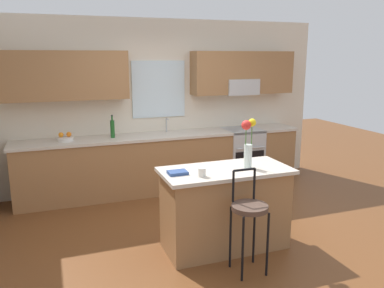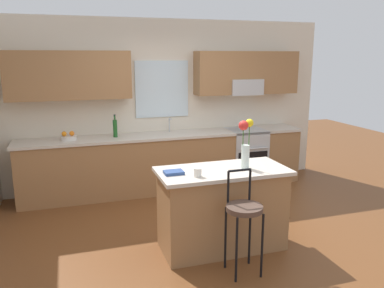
{
  "view_description": "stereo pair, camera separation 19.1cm",
  "coord_description": "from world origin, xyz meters",
  "views": [
    {
      "loc": [
        -1.66,
        -4.12,
        2.13
      ],
      "look_at": [
        0.05,
        0.55,
        1.0
      ],
      "focal_mm": 36.5,
      "sensor_mm": 36.0,
      "label": 1
    },
    {
      "loc": [
        -1.48,
        -4.18,
        2.13
      ],
      "look_at": [
        0.05,
        0.55,
        1.0
      ],
      "focal_mm": 36.5,
      "sensor_mm": 36.0,
      "label": 2
    }
  ],
  "objects": [
    {
      "name": "oven_range",
      "position": [
        1.36,
        1.68,
        0.46
      ],
      "size": [
        0.6,
        0.64,
        0.92
      ],
      "color": "#B7BABC",
      "rests_on": "ground"
    },
    {
      "name": "bar_stool_near",
      "position": [
        0.09,
        -0.96,
        0.64
      ],
      "size": [
        0.36,
        0.36,
        1.04
      ],
      "color": "black",
      "rests_on": "ground"
    },
    {
      "name": "ground_plane",
      "position": [
        0.0,
        0.0,
        0.0
      ],
      "size": [
        14.0,
        14.0,
        0.0
      ],
      "primitive_type": "plane",
      "color": "brown"
    },
    {
      "name": "mug_ceramic",
      "position": [
        -0.25,
        -0.57,
        0.97
      ],
      "size": [
        0.08,
        0.08,
        0.09
      ],
      "primitive_type": "cylinder",
      "color": "silver",
      "rests_on": "kitchen_island"
    },
    {
      "name": "kitchen_island",
      "position": [
        0.09,
        -0.4,
        0.46
      ],
      "size": [
        1.43,
        0.68,
        0.92
      ],
      "color": "#996B42",
      "rests_on": "ground"
    },
    {
      "name": "sink_faucet",
      "position": [
        0.08,
        1.84,
        1.06
      ],
      "size": [
        0.02,
        0.13,
        0.23
      ],
      "color": "#B7BABC",
      "rests_on": "counter_run"
    },
    {
      "name": "back_wall_assembly",
      "position": [
        0.03,
        1.98,
        1.51
      ],
      "size": [
        5.6,
        0.5,
        2.7
      ],
      "color": "beige",
      "rests_on": "ground"
    },
    {
      "name": "cookbook",
      "position": [
        -0.46,
        -0.4,
        0.94
      ],
      "size": [
        0.2,
        0.15,
        0.03
      ],
      "primitive_type": "cube",
      "color": "navy",
      "rests_on": "kitchen_island"
    },
    {
      "name": "bottle_olive_oil",
      "position": [
        -0.81,
        1.7,
        1.06
      ],
      "size": [
        0.06,
        0.06,
        0.35
      ],
      "color": "#1E5923",
      "rests_on": "counter_run"
    },
    {
      "name": "fruit_bowl_oranges",
      "position": [
        -1.49,
        1.7,
        0.96
      ],
      "size": [
        0.24,
        0.24,
        0.13
      ],
      "color": "silver",
      "rests_on": "counter_run"
    },
    {
      "name": "flower_vase",
      "position": [
        0.34,
        -0.43,
        1.22
      ],
      "size": [
        0.17,
        0.11,
        0.54
      ],
      "color": "silver",
      "rests_on": "kitchen_island"
    },
    {
      "name": "counter_run",
      "position": [
        0.0,
        1.7,
        0.47
      ],
      "size": [
        4.56,
        0.64,
        0.92
      ],
      "color": "#996B42",
      "rests_on": "ground"
    }
  ]
}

